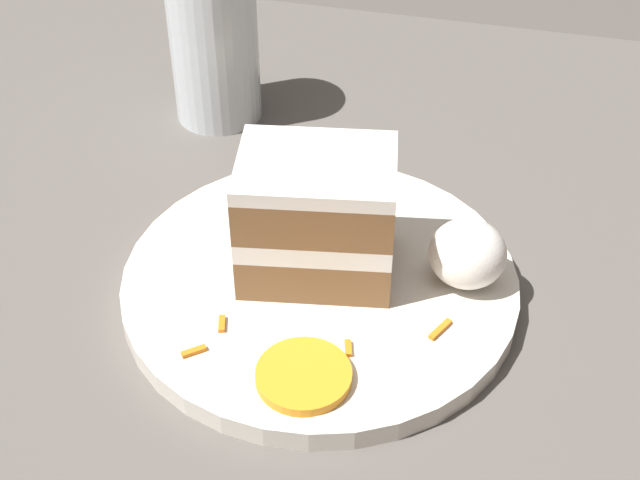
{
  "coord_description": "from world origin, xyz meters",
  "views": [
    {
      "loc": [
        0.13,
        -0.38,
        0.44
      ],
      "look_at": [
        0.02,
        0.05,
        0.07
      ],
      "focal_mm": 50.0,
      "sensor_mm": 36.0,
      "label": 1
    }
  ],
  "objects_px": {
    "plate": "(320,283)",
    "cake_slice": "(316,216)",
    "cream_dollop": "(468,254)",
    "drinking_glass": "(215,55)",
    "orange_garnish": "(304,376)"
  },
  "relations": [
    {
      "from": "orange_garnish",
      "to": "cake_slice",
      "type": "bearing_deg",
      "value": 99.89
    },
    {
      "from": "cream_dollop",
      "to": "orange_garnish",
      "type": "xyz_separation_m",
      "value": [
        -0.08,
        -0.11,
        -0.02
      ]
    },
    {
      "from": "cake_slice",
      "to": "drinking_glass",
      "type": "bearing_deg",
      "value": -154.1
    },
    {
      "from": "orange_garnish",
      "to": "drinking_glass",
      "type": "xyz_separation_m",
      "value": [
        -0.15,
        0.29,
        0.04
      ]
    },
    {
      "from": "drinking_glass",
      "to": "cake_slice",
      "type": "bearing_deg",
      "value": -54.55
    },
    {
      "from": "cake_slice",
      "to": "orange_garnish",
      "type": "distance_m",
      "value": 0.11
    },
    {
      "from": "plate",
      "to": "cake_slice",
      "type": "xyz_separation_m",
      "value": [
        -0.0,
        0.01,
        0.05
      ]
    },
    {
      "from": "cake_slice",
      "to": "drinking_glass",
      "type": "relative_size",
      "value": 0.84
    },
    {
      "from": "orange_garnish",
      "to": "drinking_glass",
      "type": "bearing_deg",
      "value": 117.81
    },
    {
      "from": "cake_slice",
      "to": "cream_dollop",
      "type": "relative_size",
      "value": 2.18
    },
    {
      "from": "plate",
      "to": "cake_slice",
      "type": "height_order",
      "value": "cake_slice"
    },
    {
      "from": "plate",
      "to": "cream_dollop",
      "type": "relative_size",
      "value": 5.22
    },
    {
      "from": "cake_slice",
      "to": "cream_dollop",
      "type": "distance_m",
      "value": 0.1
    },
    {
      "from": "plate",
      "to": "orange_garnish",
      "type": "bearing_deg",
      "value": -81.91
    },
    {
      "from": "plate",
      "to": "cake_slice",
      "type": "distance_m",
      "value": 0.05
    }
  ]
}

